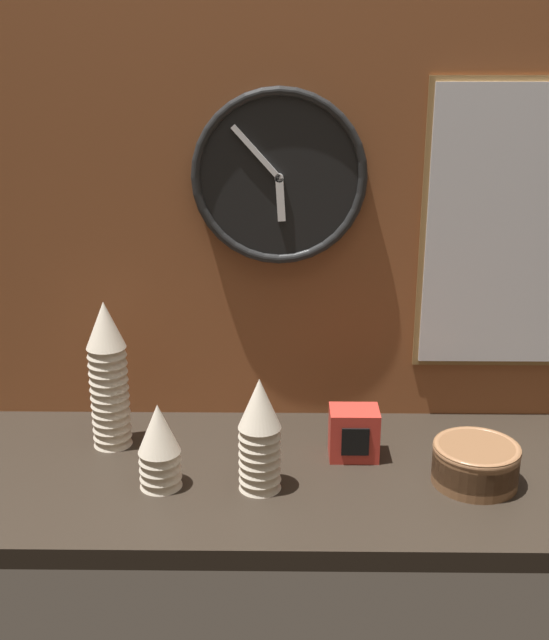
% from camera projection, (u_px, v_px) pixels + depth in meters
% --- Properties ---
extents(ground_plane, '(1.60, 0.56, 0.04)m').
position_uv_depth(ground_plane, '(302.00, 476.00, 1.60)').
color(ground_plane, black).
extents(wall_tiled_back, '(1.60, 0.03, 1.05)m').
position_uv_depth(wall_tiled_back, '(302.00, 182.00, 1.68)').
color(wall_tiled_back, brown).
rests_on(wall_tiled_back, ground_plane).
extents(cup_stack_center_left, '(0.08, 0.08, 0.17)m').
position_uv_depth(cup_stack_center_left, '(159.00, 446.00, 1.50)').
color(cup_stack_center_left, beige).
rests_on(cup_stack_center_left, ground_plane).
extents(cup_stack_center, '(0.08, 0.08, 0.22)m').
position_uv_depth(cup_stack_center, '(260.00, 434.00, 1.49)').
color(cup_stack_center, beige).
rests_on(cup_stack_center, ground_plane).
extents(cup_stack_left, '(0.08, 0.08, 0.32)m').
position_uv_depth(cup_stack_left, '(108.00, 375.00, 1.64)').
color(cup_stack_left, beige).
rests_on(cup_stack_left, ground_plane).
extents(bowl_stack_right, '(0.17, 0.17, 0.08)m').
position_uv_depth(bowl_stack_right, '(476.00, 462.00, 1.53)').
color(bowl_stack_right, brown).
rests_on(bowl_stack_right, ground_plane).
extents(wall_clock, '(0.36, 0.03, 0.36)m').
position_uv_depth(wall_clock, '(279.00, 177.00, 1.64)').
color(wall_clock, black).
extents(menu_board, '(0.38, 0.01, 0.62)m').
position_uv_depth(menu_board, '(510.00, 229.00, 1.68)').
color(menu_board, olive).
extents(napkin_dispenser, '(0.10, 0.08, 0.10)m').
position_uv_depth(napkin_dispenser, '(354.00, 433.00, 1.62)').
color(napkin_dispenser, red).
rests_on(napkin_dispenser, ground_plane).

